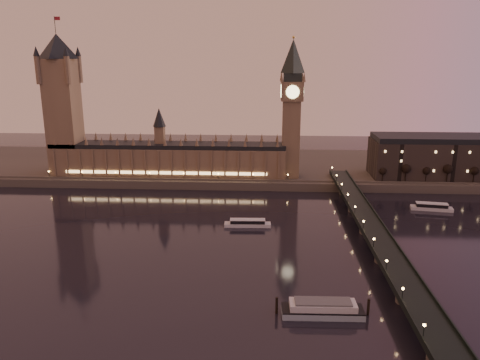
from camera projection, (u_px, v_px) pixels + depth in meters
name	position (u px, v px, depth m)	size (l,w,h in m)	color
ground	(198.00, 243.00, 248.32)	(700.00, 700.00, 0.00)	black
far_embankment	(259.00, 167.00, 405.15)	(560.00, 130.00, 6.00)	#423D35
palace_of_westminster	(168.00, 155.00, 361.66)	(180.00, 26.62, 52.00)	brown
victoria_tower	(62.00, 97.00, 354.64)	(31.68, 31.68, 118.00)	brown
big_ben	(292.00, 101.00, 345.73)	(17.68, 17.68, 104.00)	brown
westminster_bridge	(374.00, 237.00, 241.97)	(13.20, 260.00, 15.30)	black
city_block	(474.00, 155.00, 358.45)	(155.00, 45.00, 34.00)	black
bare_tree_0	(383.00, 171.00, 343.19)	(5.68, 5.68, 11.55)	black
bare_tree_1	(405.00, 171.00, 342.34)	(5.68, 5.68, 11.55)	black
bare_tree_2	(427.00, 171.00, 341.49)	(5.68, 5.68, 11.55)	black
bare_tree_3	(449.00, 171.00, 340.63)	(5.68, 5.68, 11.55)	black
bare_tree_4	(472.00, 172.00, 339.78)	(5.68, 5.68, 11.55)	black
cruise_boat_a	(248.00, 223.00, 271.89)	(27.09, 6.77, 4.31)	silver
cruise_boat_b	(432.00, 207.00, 300.47)	(26.28, 10.21, 4.73)	silver
moored_barge	(323.00, 309.00, 178.14)	(36.04, 9.44, 6.61)	#93ABBB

